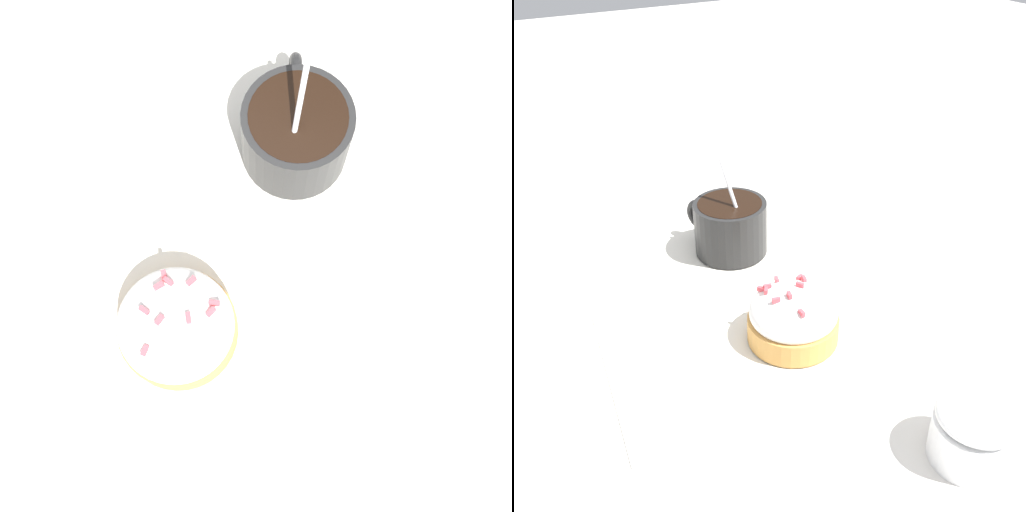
# 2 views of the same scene
# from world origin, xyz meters

# --- Properties ---
(ground_plane) EXTENTS (3.00, 3.00, 0.00)m
(ground_plane) POSITION_xyz_m (0.00, 0.00, 0.00)
(ground_plane) COLOR silver
(paper_napkin) EXTENTS (0.37, 0.36, 0.00)m
(paper_napkin) POSITION_xyz_m (0.00, 0.00, 0.00)
(paper_napkin) COLOR white
(paper_napkin) RESTS_ON ground_plane
(coffee_cup) EXTENTS (0.10, 0.08, 0.11)m
(coffee_cup) POSITION_xyz_m (-0.08, 0.01, 0.04)
(coffee_cup) COLOR black
(coffee_cup) RESTS_ON paper_napkin
(frosted_pastry) EXTENTS (0.08, 0.08, 0.05)m
(frosted_pastry) POSITION_xyz_m (0.08, -0.01, 0.03)
(frosted_pastry) COLOR #D19347
(frosted_pastry) RESTS_ON paper_napkin
(sugar_bowl) EXTENTS (0.06, 0.06, 0.05)m
(sugar_bowl) POSITION_xyz_m (0.25, 0.04, 0.03)
(sugar_bowl) COLOR white
(sugar_bowl) RESTS_ON ground_plane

